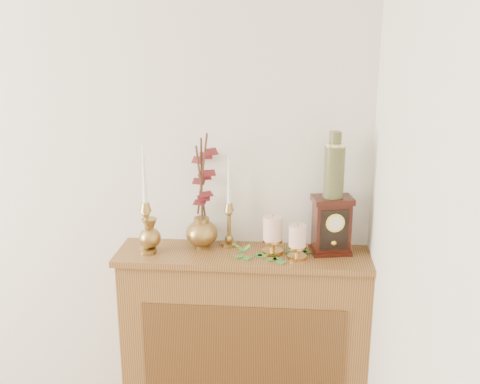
# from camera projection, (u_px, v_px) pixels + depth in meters

# --- Properties ---
(console_shelf) EXTENTS (1.24, 0.34, 0.93)m
(console_shelf) POSITION_uv_depth(u_px,v_px,m) (245.00, 343.00, 2.83)
(console_shelf) COLOR brown
(console_shelf) RESTS_ON ground
(candlestick_left) EXTENTS (0.09, 0.09, 0.52)m
(candlestick_left) POSITION_uv_depth(u_px,v_px,m) (146.00, 220.00, 2.65)
(candlestick_left) COLOR #9F7B3F
(candlestick_left) RESTS_ON console_shelf
(candlestick_center) EXTENTS (0.08, 0.08, 0.45)m
(candlestick_center) POSITION_uv_depth(u_px,v_px,m) (229.00, 218.00, 2.74)
(candlestick_center) COLOR #9F7B3F
(candlestick_center) RESTS_ON console_shelf
(bud_vase) EXTENTS (0.10, 0.10, 0.17)m
(bud_vase) POSITION_uv_depth(u_px,v_px,m) (150.00, 235.00, 2.69)
(bud_vase) COLOR #9F7B3F
(bud_vase) RESTS_ON console_shelf
(ginger_jar) EXTENTS (0.24, 0.25, 0.58)m
(ginger_jar) POSITION_uv_depth(u_px,v_px,m) (204.00, 194.00, 2.74)
(ginger_jar) COLOR #9F7B3F
(ginger_jar) RESTS_ON console_shelf
(pillar_candle_left) EXTENTS (0.10, 0.10, 0.20)m
(pillar_candle_left) POSITION_uv_depth(u_px,v_px,m) (273.00, 233.00, 2.66)
(pillar_candle_left) COLOR #C38F44
(pillar_candle_left) RESTS_ON console_shelf
(pillar_candle_right) EXTENTS (0.09, 0.09, 0.18)m
(pillar_candle_right) POSITION_uv_depth(u_px,v_px,m) (297.00, 240.00, 2.60)
(pillar_candle_right) COLOR #C38F44
(pillar_candle_right) RESTS_ON console_shelf
(ivy_garland) EXTENTS (0.35, 0.17, 0.07)m
(ivy_garland) POSITION_uv_depth(u_px,v_px,m) (262.00, 254.00, 2.66)
(ivy_garland) COLOR #3B752C
(ivy_garland) RESTS_ON console_shelf
(mantel_clock) EXTENTS (0.21, 0.16, 0.28)m
(mantel_clock) POSITION_uv_depth(u_px,v_px,m) (332.00, 226.00, 2.66)
(mantel_clock) COLOR #35120A
(mantel_clock) RESTS_ON console_shelf
(ceramic_vase) EXTENTS (0.10, 0.10, 0.31)m
(ceramic_vase) POSITION_uv_depth(u_px,v_px,m) (334.00, 168.00, 2.59)
(ceramic_vase) COLOR #193223
(ceramic_vase) RESTS_ON mantel_clock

